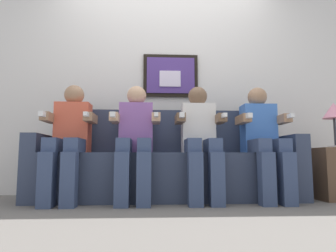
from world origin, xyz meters
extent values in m
plane|color=#66605B|center=(0.00, 0.00, 0.00)|extent=(6.47, 6.47, 0.00)
cube|color=silver|center=(0.00, 0.77, 1.30)|extent=(4.98, 0.05, 2.60)
cube|color=black|center=(0.06, 0.72, 1.35)|extent=(0.63, 0.03, 0.50)
cube|color=#4C337F|center=(0.06, 0.71, 1.35)|extent=(0.55, 0.02, 0.42)
cube|color=silver|center=(0.05, 0.70, 1.31)|extent=(0.24, 0.02, 0.18)
cube|color=#333D56|center=(0.00, 0.29, 0.23)|extent=(2.30, 0.58, 0.45)
cube|color=#333D56|center=(0.00, 0.51, 0.68)|extent=(2.30, 0.14, 0.45)
cube|color=#333D56|center=(-1.22, 0.29, 0.31)|extent=(0.14, 0.58, 0.62)
cube|color=#333D56|center=(1.22, 0.29, 0.31)|extent=(0.14, 0.58, 0.62)
cube|color=#D8593F|center=(-0.91, 0.28, 0.69)|extent=(0.32, 0.20, 0.48)
sphere|color=#9E7556|center=(-0.91, 0.28, 1.02)|extent=(0.19, 0.19, 0.19)
cube|color=#38476B|center=(-1.00, 0.08, 0.51)|extent=(0.12, 0.40, 0.12)
cube|color=#38476B|center=(-0.82, 0.08, 0.51)|extent=(0.12, 0.40, 0.12)
cube|color=#38476B|center=(-1.00, -0.12, 0.23)|extent=(0.12, 0.12, 0.45)
cube|color=#38476B|center=(-0.82, -0.12, 0.23)|extent=(0.12, 0.12, 0.45)
cube|color=#9E7556|center=(-1.10, 0.16, 0.77)|extent=(0.08, 0.28, 0.08)
cube|color=#9E7556|center=(-0.72, 0.16, 0.77)|extent=(0.08, 0.28, 0.08)
cube|color=white|center=(-0.72, 0.00, 0.78)|extent=(0.04, 0.13, 0.04)
cube|color=white|center=(-1.10, 0.00, 0.78)|extent=(0.04, 0.10, 0.04)
cube|color=#8C59A5|center=(-0.30, 0.28, 0.69)|extent=(0.32, 0.20, 0.48)
sphere|color=tan|center=(-0.30, 0.28, 1.02)|extent=(0.19, 0.19, 0.19)
cube|color=#38476B|center=(-0.39, 0.08, 0.51)|extent=(0.12, 0.40, 0.12)
cube|color=#38476B|center=(-0.21, 0.08, 0.51)|extent=(0.12, 0.40, 0.12)
cube|color=#38476B|center=(-0.39, -0.12, 0.23)|extent=(0.12, 0.12, 0.45)
cube|color=#38476B|center=(-0.21, -0.12, 0.23)|extent=(0.12, 0.12, 0.45)
cube|color=tan|center=(-0.49, 0.16, 0.77)|extent=(0.08, 0.28, 0.08)
cube|color=tan|center=(-0.11, 0.16, 0.77)|extent=(0.08, 0.28, 0.08)
cube|color=white|center=(-0.11, 0.00, 0.78)|extent=(0.04, 0.13, 0.04)
cube|color=white|center=(-0.49, 0.00, 0.78)|extent=(0.04, 0.10, 0.04)
cube|color=white|center=(0.30, 0.28, 0.69)|extent=(0.32, 0.20, 0.48)
sphere|color=brown|center=(0.30, 0.28, 1.02)|extent=(0.19, 0.19, 0.19)
cube|color=#38476B|center=(0.21, 0.08, 0.51)|extent=(0.12, 0.40, 0.12)
cube|color=#38476B|center=(0.39, 0.08, 0.51)|extent=(0.12, 0.40, 0.12)
cube|color=#38476B|center=(0.21, -0.12, 0.23)|extent=(0.12, 0.12, 0.45)
cube|color=#38476B|center=(0.39, -0.12, 0.23)|extent=(0.12, 0.12, 0.45)
cube|color=brown|center=(0.11, 0.16, 0.77)|extent=(0.08, 0.28, 0.08)
cube|color=brown|center=(0.49, 0.16, 0.77)|extent=(0.08, 0.28, 0.08)
cube|color=white|center=(0.49, 0.00, 0.78)|extent=(0.04, 0.13, 0.04)
cube|color=white|center=(0.11, 0.00, 0.78)|extent=(0.04, 0.10, 0.04)
cube|color=#3F72CC|center=(0.91, 0.28, 0.69)|extent=(0.32, 0.20, 0.48)
sphere|color=#9E7556|center=(0.91, 0.28, 1.02)|extent=(0.19, 0.19, 0.19)
cube|color=#38476B|center=(0.82, 0.08, 0.51)|extent=(0.12, 0.40, 0.12)
cube|color=#38476B|center=(1.00, 0.08, 0.51)|extent=(0.12, 0.40, 0.12)
cube|color=#38476B|center=(0.82, -0.12, 0.23)|extent=(0.12, 0.12, 0.45)
cube|color=#38476B|center=(1.00, -0.12, 0.23)|extent=(0.12, 0.12, 0.45)
cube|color=#9E7556|center=(0.72, 0.16, 0.77)|extent=(0.08, 0.28, 0.08)
cube|color=#9E7556|center=(1.10, 0.16, 0.77)|extent=(0.08, 0.28, 0.08)
cube|color=white|center=(1.10, 0.00, 0.78)|extent=(0.04, 0.13, 0.04)
cube|color=white|center=(0.72, 0.00, 0.78)|extent=(0.04, 0.10, 0.04)
cube|color=brown|center=(1.64, 0.22, 0.25)|extent=(0.40, 0.40, 0.50)
cylinder|color=#333338|center=(1.69, 0.26, 0.51)|extent=(0.14, 0.14, 0.02)
cylinder|color=#333338|center=(1.69, 0.26, 0.66)|extent=(0.02, 0.02, 0.28)
cone|color=pink|center=(1.69, 0.26, 0.88)|extent=(0.22, 0.22, 0.16)
cube|color=white|center=(1.63, 0.19, 0.51)|extent=(0.04, 0.13, 0.02)
camera|label=1|loc=(-0.15, -2.58, 0.40)|focal=31.36mm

